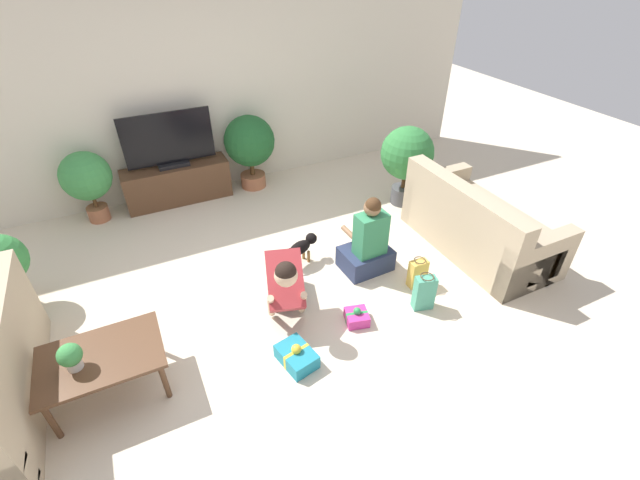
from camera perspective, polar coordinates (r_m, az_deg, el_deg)
ground_plane at (r=4.38m, az=-6.43°, el=-7.52°), size 16.00×16.00×0.00m
wall_back at (r=6.02m, az=-16.57°, el=18.00°), size 8.40×0.06×2.60m
sofa_right at (r=5.14m, az=20.18°, el=1.84°), size 0.89×1.74×0.86m
coffee_table at (r=3.73m, az=-27.15°, el=-14.05°), size 0.89×0.61×0.42m
tv_console at (r=6.11m, az=-18.42°, el=7.19°), size 1.36×0.38×0.51m
tv at (r=5.87m, az=-19.47°, el=12.11°), size 1.12×0.20×0.71m
potted_plant_corner_right at (r=5.66m, az=11.51°, el=10.94°), size 0.68×0.68×1.06m
potted_plant_corner_left at (r=4.89m, az=-36.85°, el=-2.57°), size 0.49×0.49×0.81m
potted_plant_back_right at (r=6.07m, az=-9.36°, el=12.55°), size 0.69×0.69×1.04m
potted_plant_back_left at (r=5.92m, az=-28.70°, el=7.24°), size 0.59×0.59×0.91m
person_kneeling at (r=4.00m, az=-4.74°, el=-5.61°), size 0.53×0.85×0.81m
person_sitting at (r=4.53m, az=6.38°, el=-0.67°), size 0.54×0.49×0.90m
dog at (r=4.66m, az=-2.34°, el=-0.85°), size 0.45×0.24×0.32m
gift_box_a at (r=4.09m, az=4.93°, el=-10.17°), size 0.25×0.26×0.17m
gift_box_b at (r=3.76m, az=-3.14°, el=-15.21°), size 0.31×0.39×0.21m
gift_bag_a at (r=4.24m, az=13.72°, el=-6.81°), size 0.22×0.16×0.39m
gift_bag_b at (r=4.50m, az=12.88°, el=-4.32°), size 0.19×0.12×0.33m
tabletop_plant at (r=3.61m, az=-30.34°, el=-13.24°), size 0.17×0.17×0.22m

